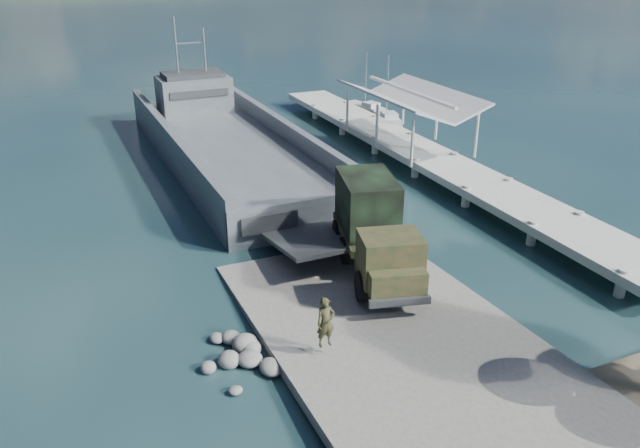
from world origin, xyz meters
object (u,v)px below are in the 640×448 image
(sailboat_far, at_px, (366,108))
(pier, at_px, (415,142))
(soldier, at_px, (326,331))
(military_truck, at_px, (374,228))
(landing_craft, at_px, (229,152))
(sailboat_near, at_px, (387,118))

(sailboat_far, bearing_deg, pier, -118.45)
(pier, xyz_separation_m, soldier, (-16.15, -20.11, -0.08))
(soldier, distance_m, sailboat_far, 41.45)
(sailboat_far, bearing_deg, military_truck, -130.48)
(landing_craft, bearing_deg, military_truck, -86.29)
(military_truck, relative_size, sailboat_near, 1.45)
(pier, height_order, sailboat_near, sailboat_near)
(pier, bearing_deg, military_truck, -127.64)
(military_truck, bearing_deg, landing_craft, 108.97)
(landing_craft, bearing_deg, sailboat_near, 18.69)
(soldier, bearing_deg, landing_craft, 80.74)
(sailboat_near, bearing_deg, landing_craft, -148.58)
(landing_craft, distance_m, sailboat_near, 17.69)
(sailboat_near, height_order, sailboat_far, sailboat_near)
(pier, xyz_separation_m, landing_craft, (-12.67, 5.55, -0.74))
(landing_craft, xyz_separation_m, sailboat_near, (16.67, 5.90, -0.52))
(pier, relative_size, landing_craft, 1.24)
(landing_craft, distance_m, soldier, 25.91)
(pier, distance_m, landing_craft, 13.86)
(landing_craft, relative_size, sailboat_far, 6.04)
(landing_craft, xyz_separation_m, military_truck, (1.57, -19.95, 1.66))
(landing_craft, bearing_deg, sailboat_far, 30.95)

